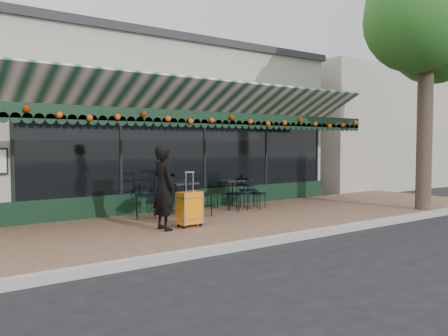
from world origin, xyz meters
TOP-DOWN VIEW (x-y plane):
  - ground at (0.00, 0.00)m, footprint 80.00×80.00m
  - sidewalk at (0.00, 2.00)m, footprint 18.00×4.00m
  - curb at (0.00, -0.08)m, footprint 18.00×0.16m
  - restaurant_building at (0.00, 7.84)m, footprint 12.00×9.60m
  - neighbor_building_right at (13.00, 8.00)m, footprint 12.00×8.00m
  - woman at (-1.12, 1.69)m, footprint 0.40×0.61m
  - suitcase at (-0.53, 1.68)m, footprint 0.52×0.32m
  - cafe_table_a at (1.88, 3.44)m, footprint 0.60×0.60m
  - cafe_table_b at (0.15, 3.13)m, footprint 0.64×0.64m
  - chair_a_left at (1.70, 2.92)m, footprint 0.50×0.50m
  - chair_a_right at (2.34, 3.25)m, footprint 0.58×0.58m
  - chair_a_front at (2.37, 2.94)m, footprint 0.51×0.51m
  - chair_b_left at (-0.69, 3.31)m, footprint 0.66×0.66m
  - chair_b_right at (0.37, 3.46)m, footprint 0.60×0.60m
  - chair_b_front at (0.37, 2.68)m, footprint 0.64×0.64m
  - street_tree at (6.01, 0.34)m, footprint 3.63×3.14m

SIDE VIEW (x-z plane):
  - ground at x=0.00m, z-range 0.00..0.00m
  - sidewalk at x=0.00m, z-range 0.00..0.15m
  - curb at x=0.00m, z-range 0.00..0.15m
  - suitcase at x=-0.53m, z-range -0.04..1.09m
  - chair_a_front at x=2.37m, z-range 0.15..0.92m
  - chair_a_left at x=1.70m, z-range 0.15..1.00m
  - chair_a_right at x=2.34m, z-range 0.15..1.04m
  - chair_b_right at x=0.37m, z-range 0.15..1.14m
  - chair_b_left at x=-0.69m, z-range 0.15..1.15m
  - chair_b_front at x=0.37m, z-range 0.15..1.16m
  - cafe_table_a at x=1.88m, z-range 0.45..1.19m
  - cafe_table_b at x=0.15m, z-range 0.46..1.25m
  - woman at x=-1.12m, z-range 0.15..1.83m
  - restaurant_building at x=0.00m, z-range 0.02..4.52m
  - neighbor_building_right at x=13.00m, z-range 0.00..4.80m
  - street_tree at x=6.01m, z-range 1.70..8.36m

